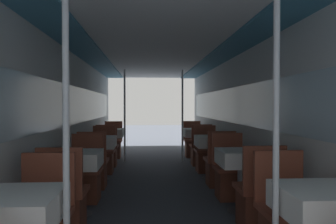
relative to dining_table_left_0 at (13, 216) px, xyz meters
name	(u,v)px	position (x,y,z in m)	size (l,w,h in m)	color
wall_left	(67,119)	(-0.36, 2.92, 0.48)	(0.05, 10.14, 2.10)	silver
wall_right	(244,118)	(2.32, 2.92, 0.48)	(0.05, 10.14, 2.10)	silver
ceiling_panel	(157,48)	(0.98, 2.92, 1.54)	(2.69, 10.14, 0.07)	silver
dining_table_left_0	(13,216)	(0.00, 0.00, 0.00)	(0.56, 0.56, 0.74)	#4C4C51
support_pole_left_0	(66,143)	(0.32, 0.00, 0.44)	(0.04, 0.04, 2.10)	silver
dining_table_left_1	(76,163)	(0.00, 1.81, 0.00)	(0.56, 0.56, 0.74)	#4C4C51
chair_left_near_1	(64,206)	(0.00, 1.24, -0.33)	(0.43, 0.43, 0.88)	brown
chair_left_far_1	(85,180)	(0.00, 2.38, -0.33)	(0.43, 0.43, 0.88)	brown
dining_table_left_2	(99,145)	(0.00, 3.62, 0.00)	(0.56, 0.56, 0.74)	#4C4C51
chair_left_near_2	(94,170)	(0.00, 3.05, -0.33)	(0.43, 0.43, 0.88)	brown
chair_left_far_2	(103,158)	(0.00, 4.18, -0.33)	(0.43, 0.43, 0.88)	brown
dining_table_left_3	(110,135)	(0.00, 5.43, 0.00)	(0.56, 0.56, 0.74)	#4C4C51
chair_left_near_3	(107,153)	(0.00, 4.86, -0.33)	(0.43, 0.43, 0.88)	brown
chair_left_far_3	(113,146)	(0.00, 5.99, -0.33)	(0.43, 0.43, 0.88)	brown
support_pole_left_3	(125,116)	(0.32, 5.43, 0.44)	(0.04, 0.04, 2.10)	silver
dining_table_right_0	(324,209)	(1.96, 0.00, 0.00)	(0.56, 0.56, 0.74)	#4C4C51
support_pole_right_0	(276,141)	(1.64, 0.00, 0.44)	(0.04, 0.04, 2.10)	silver
dining_table_right_1	(242,161)	(1.96, 1.81, 0.00)	(0.56, 0.56, 0.74)	#4C4C51
chair_right_near_1	(258,203)	(1.96, 1.24, -0.33)	(0.43, 0.43, 0.88)	brown
chair_right_far_1	(230,178)	(1.96, 2.38, -0.33)	(0.43, 0.43, 0.88)	brown
dining_table_right_2	(212,144)	(1.96, 3.62, 0.00)	(0.56, 0.56, 0.74)	#4C4C51
chair_right_near_2	(219,169)	(1.96, 3.05, -0.33)	(0.43, 0.43, 0.88)	brown
chair_right_far_2	(206,157)	(1.96, 4.18, -0.33)	(0.43, 0.43, 0.88)	brown
dining_table_right_3	(196,135)	(1.96, 5.43, 0.00)	(0.56, 0.56, 0.74)	#4C4C51
chair_right_near_3	(200,152)	(1.96, 4.86, -0.33)	(0.43, 0.43, 0.88)	brown
chair_right_far_3	(193,146)	(1.96, 5.99, -0.33)	(0.43, 0.43, 0.88)	brown
support_pole_right_3	(182,115)	(1.64, 5.43, 0.44)	(0.04, 0.04, 2.10)	silver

